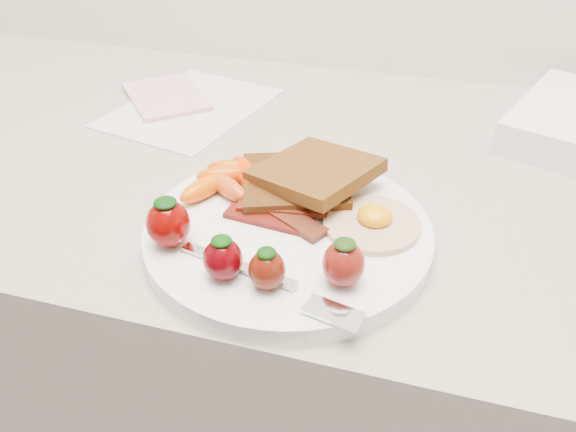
# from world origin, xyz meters

# --- Properties ---
(counter) EXTENTS (2.00, 0.60, 0.90)m
(counter) POSITION_xyz_m (0.00, 1.70, 0.45)
(counter) COLOR gray
(counter) RESTS_ON ground
(plate) EXTENTS (0.27, 0.27, 0.02)m
(plate) POSITION_xyz_m (0.00, 1.54, 0.91)
(plate) COLOR white
(plate) RESTS_ON counter
(toast_lower) EXTENTS (0.13, 0.13, 0.01)m
(toast_lower) POSITION_xyz_m (-0.01, 1.60, 0.93)
(toast_lower) COLOR black
(toast_lower) RESTS_ON plate
(toast_upper) EXTENTS (0.14, 0.14, 0.02)m
(toast_upper) POSITION_xyz_m (0.01, 1.61, 0.94)
(toast_upper) COLOR #482212
(toast_upper) RESTS_ON toast_lower
(fried_egg) EXTENTS (0.11, 0.11, 0.02)m
(fried_egg) POSITION_xyz_m (0.08, 1.56, 0.92)
(fried_egg) COLOR silver
(fried_egg) RESTS_ON plate
(bacon_strips) EXTENTS (0.10, 0.06, 0.01)m
(bacon_strips) POSITION_xyz_m (-0.01, 1.55, 0.92)
(bacon_strips) COLOR black
(bacon_strips) RESTS_ON plate
(baby_carrots) EXTENTS (0.08, 0.11, 0.02)m
(baby_carrots) POSITION_xyz_m (-0.08, 1.59, 0.93)
(baby_carrots) COLOR #DC4D01
(baby_carrots) RESTS_ON plate
(strawberries) EXTENTS (0.19, 0.06, 0.05)m
(strawberries) POSITION_xyz_m (-0.02, 1.47, 0.94)
(strawberries) COLOR #640200
(strawberries) RESTS_ON plate
(fork) EXTENTS (0.17, 0.07, 0.00)m
(fork) POSITION_xyz_m (0.02, 1.45, 0.92)
(fork) COLOR silver
(fork) RESTS_ON plate
(paper_sheet) EXTENTS (0.22, 0.26, 0.00)m
(paper_sheet) POSITION_xyz_m (-0.21, 1.79, 0.90)
(paper_sheet) COLOR silver
(paper_sheet) RESTS_ON counter
(notepad) EXTENTS (0.17, 0.17, 0.01)m
(notepad) POSITION_xyz_m (-0.26, 1.81, 0.91)
(notepad) COLOR #E0A7AA
(notepad) RESTS_ON paper_sheet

